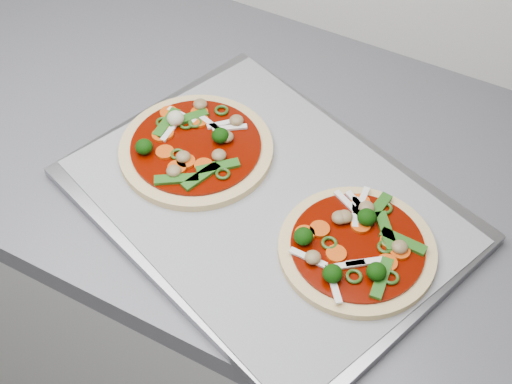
% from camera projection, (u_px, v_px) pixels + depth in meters
% --- Properties ---
extents(base_cabinet, '(3.60, 0.60, 0.86)m').
position_uv_depth(base_cabinet, '(162.00, 277.00, 1.43)').
color(base_cabinet, silver).
rests_on(base_cabinet, ground).
extents(countertop, '(3.60, 0.60, 0.04)m').
position_uv_depth(countertop, '(132.00, 112.00, 1.08)').
color(countertop, '#58585F').
rests_on(countertop, base_cabinet).
extents(baking_tray, '(0.58, 0.50, 0.02)m').
position_uv_depth(baking_tray, '(266.00, 205.00, 0.93)').
color(baking_tray, gray).
rests_on(baking_tray, countertop).
extents(parchment, '(0.56, 0.49, 0.00)m').
position_uv_depth(parchment, '(266.00, 200.00, 0.92)').
color(parchment, '#939398').
rests_on(parchment, baking_tray).
extents(pizza_left, '(0.29, 0.29, 0.04)m').
position_uv_depth(pizza_left, '(195.00, 147.00, 0.97)').
color(pizza_left, '#E0C87E').
rests_on(pizza_left, parchment).
extents(pizza_right, '(0.22, 0.22, 0.03)m').
position_uv_depth(pizza_right, '(357.00, 247.00, 0.86)').
color(pizza_right, '#E0C87E').
rests_on(pizza_right, parchment).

